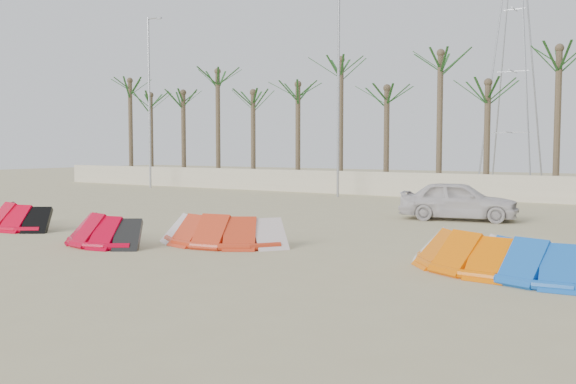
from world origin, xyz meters
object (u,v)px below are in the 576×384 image
Objects in this scene: kite_red_left at (26,215)px; kite_red_mid at (111,229)px; kite_red_right at (229,229)px; kite_orange at (481,250)px; kite_blue at (539,258)px; car at (458,200)px.

kite_red_left is 1.12× the size of kite_red_mid.
kite_red_right and kite_orange have the same top height.
kite_red_right is 8.17m from kite_blue.
kite_orange is 0.97× the size of car.
kite_red_left is 14.72m from kite_orange.
kite_red_right is (2.73, 1.76, 0.00)m from kite_red_mid.
car is at bearing 117.09° from kite_blue.
car is at bearing 69.77° from kite_red_right.
kite_red_right is at bearing 32.80° from kite_red_mid.
kite_red_right is 1.08× the size of kite_blue.
car is (3.37, 9.14, 0.29)m from kite_red_right.
kite_red_right is at bearing -178.61° from kite_orange.
kite_red_right is (7.82, 0.90, 0.00)m from kite_red_left.
kite_blue is at bearing -17.57° from kite_orange.
kite_red_left is 7.87m from kite_red_right.
kite_red_mid is 0.83× the size of kite_red_right.
kite_red_mid is 0.90× the size of kite_blue.
kite_blue is 10.54m from car.
kite_red_left and kite_red_right have the same top height.
car is (11.19, 10.04, 0.29)m from kite_red_left.
kite_red_left is 0.93× the size of kite_red_right.
kite_red_right is at bearing 146.47° from car.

